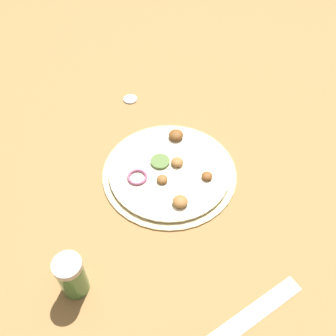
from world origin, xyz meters
TOP-DOWN VIEW (x-y plane):
  - ground_plane at (0.00, 0.00)m, footprint 3.00×3.00m
  - pizza at (-0.00, 0.00)m, footprint 0.29×0.29m
  - spice_jar at (0.26, -0.16)m, footprint 0.05×0.05m
  - loose_cap at (-0.24, -0.10)m, footprint 0.04×0.04m

SIDE VIEW (x-z plane):
  - ground_plane at x=0.00m, z-range 0.00..0.00m
  - loose_cap at x=-0.24m, z-range 0.00..0.01m
  - pizza at x=0.00m, z-range -0.01..0.02m
  - spice_jar at x=0.26m, z-range 0.00..0.09m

